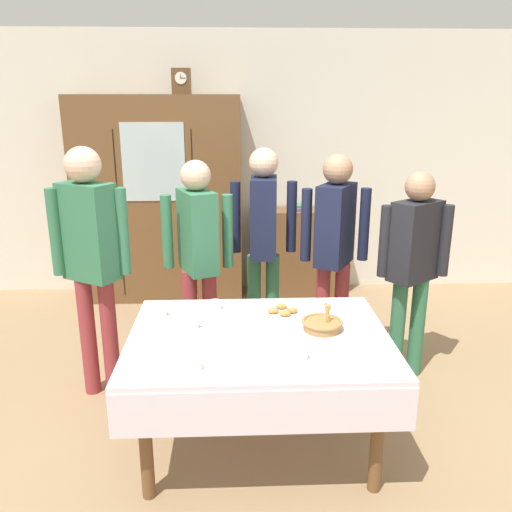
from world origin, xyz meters
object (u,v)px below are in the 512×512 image
(wall_cabinet, at_px, (159,201))
(tea_cup_mid_left, at_px, (215,306))
(bookshelf_low, at_px, (298,252))
(tea_cup_mid_right, at_px, (194,366))
(person_beside_shelf, at_px, (91,249))
(spoon_far_left, at_px, (245,314))
(tea_cup_far_left, at_px, (161,312))
(dining_table, at_px, (259,353))
(pastry_plate, at_px, (283,312))
(mantel_clock, at_px, (181,81))
(book_stack, at_px, (299,207))
(spoon_mid_left, at_px, (355,310))
(tea_cup_near_left, at_px, (301,356))
(person_by_cabinet, at_px, (198,247))
(person_near_right_end, at_px, (264,232))
(spoon_mid_right, at_px, (374,350))
(tea_cup_back_edge, at_px, (193,325))
(tea_cup_center, at_px, (323,306))
(bread_basket, at_px, (322,324))
(person_behind_table_left, at_px, (335,240))
(person_behind_table_right, at_px, (414,257))

(wall_cabinet, height_order, tea_cup_mid_left, wall_cabinet)
(bookshelf_low, xyz_separation_m, tea_cup_mid_right, (-0.88, -3.01, 0.30))
(person_beside_shelf, bearing_deg, spoon_far_left, -19.73)
(tea_cup_far_left, bearing_deg, dining_table, -28.17)
(tea_cup_mid_right, height_order, pastry_plate, tea_cup_mid_right)
(bookshelf_low, bearing_deg, mantel_clock, -177.49)
(tea_cup_far_left, bearing_deg, book_stack, 63.89)
(pastry_plate, height_order, spoon_mid_left, pastry_plate)
(dining_table, distance_m, tea_cup_near_left, 0.37)
(book_stack, relative_size, tea_cup_near_left, 1.79)
(person_by_cabinet, bearing_deg, person_near_right_end, 30.22)
(pastry_plate, bearing_deg, tea_cup_mid_right, -126.22)
(mantel_clock, relative_size, tea_cup_mid_right, 1.85)
(tea_cup_near_left, xyz_separation_m, person_beside_shelf, (-1.30, 0.97, 0.31))
(spoon_mid_left, bearing_deg, bookshelf_low, 92.26)
(book_stack, relative_size, spoon_mid_right, 1.96)
(wall_cabinet, distance_m, person_by_cabinet, 1.66)
(tea_cup_back_edge, height_order, person_near_right_end, person_near_right_end)
(tea_cup_center, relative_size, bread_basket, 0.54)
(tea_cup_mid_left, bearing_deg, bookshelf_low, 70.14)
(mantel_clock, xyz_separation_m, tea_cup_back_edge, (0.24, -2.46, -1.43))
(tea_cup_mid_right, relative_size, spoon_mid_left, 1.09)
(spoon_mid_left, bearing_deg, tea_cup_mid_right, -143.27)
(wall_cabinet, height_order, person_near_right_end, wall_cabinet)
(dining_table, relative_size, person_by_cabinet, 0.92)
(tea_cup_back_edge, bearing_deg, pastry_plate, 19.39)
(mantel_clock, bearing_deg, book_stack, 2.51)
(bookshelf_low, distance_m, spoon_mid_left, 2.30)
(spoon_mid_right, bearing_deg, dining_table, 162.74)
(person_by_cabinet, relative_size, person_near_right_end, 0.97)
(spoon_mid_right, relative_size, person_behind_table_left, 0.07)
(tea_cup_mid_right, relative_size, pastry_plate, 0.46)
(tea_cup_near_left, xyz_separation_m, tea_cup_far_left, (-0.80, 0.60, 0.00))
(tea_cup_center, distance_m, tea_cup_back_edge, 0.85)
(person_beside_shelf, bearing_deg, spoon_mid_right, -27.23)
(dining_table, xyz_separation_m, tea_cup_near_left, (0.20, -0.28, 0.13))
(tea_cup_mid_left, distance_m, tea_cup_near_left, 0.83)
(tea_cup_back_edge, height_order, bread_basket, bread_basket)
(tea_cup_near_left, bearing_deg, tea_cup_back_edge, 144.94)
(person_near_right_end, bearing_deg, tea_cup_center, -70.27)
(dining_table, relative_size, tea_cup_center, 11.46)
(wall_cabinet, xyz_separation_m, book_stack, (1.44, 0.05, -0.09))
(spoon_mid_left, bearing_deg, dining_table, -150.38)
(tea_cup_mid_left, bearing_deg, tea_cup_back_edge, -113.31)
(person_behind_table_right, height_order, person_near_right_end, person_near_right_end)
(person_behind_table_right, bearing_deg, person_behind_table_left, 155.10)
(book_stack, height_order, tea_cup_mid_right, book_stack)
(spoon_mid_right, relative_size, person_by_cabinet, 0.07)
(tea_cup_mid_left, distance_m, person_beside_shelf, 0.93)
(tea_cup_mid_right, distance_m, person_beside_shelf, 1.33)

